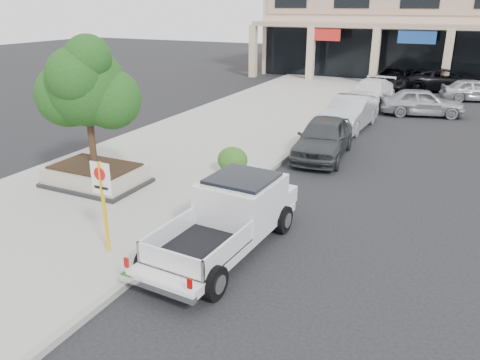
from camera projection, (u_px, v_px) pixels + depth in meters
name	position (u px, v px, depth m)	size (l,w,h in m)	color
ground	(245.00, 244.00, 12.08)	(120.00, 120.00, 0.00)	black
sidewalk	(187.00, 152.00, 19.35)	(8.00, 52.00, 0.15)	gray
curb	(276.00, 165.00, 17.74)	(0.20, 52.00, 0.15)	gray
planter	(96.00, 175.00, 15.58)	(3.20, 2.20, 0.68)	black
planter_tree	(92.00, 86.00, 14.62)	(2.90, 2.55, 4.00)	black
no_parking_sign	(103.00, 195.00, 10.94)	(0.55, 0.09, 2.30)	#DEAB0B
hedge	(233.00, 160.00, 16.64)	(1.10, 0.99, 0.94)	#1D4212
pickup_truck	(223.00, 221.00, 11.45)	(2.00, 5.40, 1.70)	silver
curb_car_a	(323.00, 138.00, 18.76)	(1.88, 4.68, 1.59)	#303335
curb_car_b	(350.00, 113.00, 22.99)	(1.69, 4.83, 1.59)	#A7ABAF
curb_car_c	(370.00, 93.00, 28.33)	(2.14, 5.26, 1.53)	silver
curb_car_d	(394.00, 79.00, 33.39)	(2.66, 5.78, 1.61)	black
lot_car_a	(422.00, 102.00, 25.74)	(1.77, 4.41, 1.50)	#999DA1
lot_car_d	(444.00, 80.00, 32.94)	(2.62, 5.69, 1.58)	black
lot_car_e	(476.00, 90.00, 29.60)	(1.66, 4.12, 1.40)	#ABAFB3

